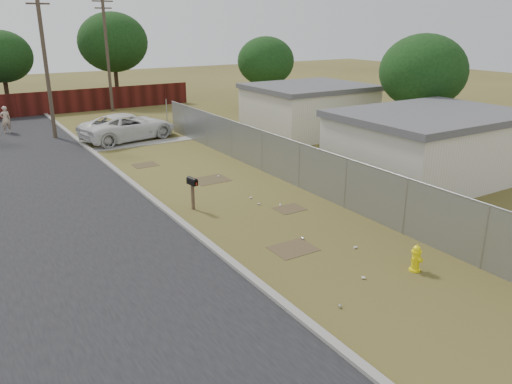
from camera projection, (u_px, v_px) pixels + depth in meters
ground at (237, 200)px, 20.42m from camera, size 120.00×120.00×0.00m
street at (28, 176)px, 23.51m from camera, size 15.10×60.00×0.12m
chainlink_fence at (286, 164)px, 22.54m from camera, size 0.10×27.06×2.02m
privacy_fence at (1, 107)px, 37.23m from camera, size 30.00×0.12×1.80m
utility_poles at (38, 56)px, 33.69m from camera, size 12.60×8.24×9.00m
houses at (362, 125)px, 27.27m from camera, size 9.30×17.24×3.10m
horizon_trees at (94, 53)px, 38.28m from camera, size 33.32×31.94×7.78m
fire_hydrant at (416, 258)px, 14.48m from camera, size 0.39×0.40×0.84m
mailbox at (192, 184)px, 19.05m from camera, size 0.28×0.57×1.30m
pickup_truck at (128, 127)px, 30.54m from camera, size 6.33×3.94×1.63m
pedestrian at (6, 120)px, 32.43m from camera, size 0.70×0.51×1.76m
scattered_litter at (288, 224)px, 17.87m from camera, size 3.03×11.77×0.07m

